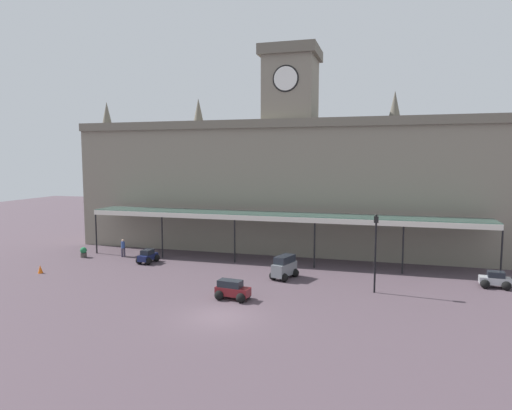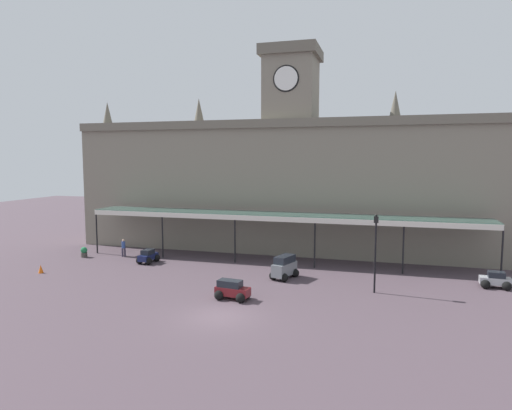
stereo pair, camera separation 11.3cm
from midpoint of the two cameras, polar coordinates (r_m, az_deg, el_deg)
ground_plane at (r=27.04m, az=-4.62°, el=-13.94°), size 140.00×140.00×0.00m
station_building at (r=45.04m, az=4.47°, el=2.98°), size 43.52×6.79×19.86m
entrance_canopy at (r=39.81m, az=2.80°, el=-1.33°), size 35.60×3.26×4.33m
car_grey_van at (r=34.91m, az=3.72°, el=-7.99°), size 2.07×2.58×1.77m
car_navy_sedan at (r=41.14m, az=-13.45°, el=-6.44°), size 1.58×2.09×1.19m
car_silver_sedan at (r=36.64m, az=28.16°, el=-8.50°), size 2.10×1.61×1.19m
car_maroon_estate at (r=29.93m, az=-2.93°, el=-10.82°), size 2.34×1.71×1.27m
pedestrian_crossing_forecourt at (r=44.16m, az=-16.38°, el=-5.14°), size 0.34×0.34×1.67m
victorian_lamppost at (r=31.73m, az=15.02°, el=-4.91°), size 0.30×0.30×5.43m
traffic_cone at (r=40.44m, az=-25.56°, el=-7.33°), size 0.40×0.40×0.66m
planter_near_kerb at (r=45.18m, az=-20.90°, el=-5.59°), size 0.60×0.60×0.96m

